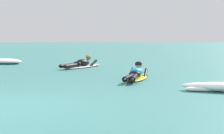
% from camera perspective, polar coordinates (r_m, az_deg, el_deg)
% --- Properties ---
extents(ground_plane, '(120.00, 120.00, 0.00)m').
position_cam_1_polar(ground_plane, '(16.87, -9.47, 0.42)').
color(ground_plane, '#387A75').
extents(surfer_near, '(1.13, 2.56, 0.53)m').
position_cam_1_polar(surfer_near, '(10.88, 3.71, -1.17)').
color(surfer_near, yellow).
rests_on(surfer_near, ground).
extents(surfer_far, '(1.80, 2.43, 0.55)m').
position_cam_1_polar(surfer_far, '(14.91, -4.80, 0.42)').
color(surfer_far, white).
rests_on(surfer_far, ground).
extents(whitewater_mid_left, '(1.83, 1.51, 0.25)m').
position_cam_1_polar(whitewater_mid_left, '(17.57, -16.17, 0.84)').
color(whitewater_mid_left, white).
rests_on(whitewater_mid_left, ground).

